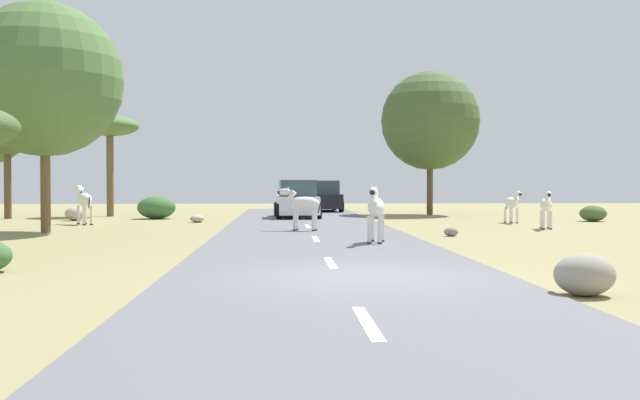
% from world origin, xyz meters
% --- Properties ---
extents(ground_plane, '(90.00, 90.00, 0.00)m').
position_xyz_m(ground_plane, '(0.00, 0.00, 0.00)').
color(ground_plane, '#8E8456').
extents(road, '(6.00, 64.00, 0.05)m').
position_xyz_m(road, '(-0.40, 0.00, 0.03)').
color(road, slate).
rests_on(road, ground_plane).
extents(lane_markings, '(0.16, 56.00, 0.01)m').
position_xyz_m(lane_markings, '(-0.40, -1.00, 0.05)').
color(lane_markings, silver).
rests_on(lane_markings, road).
extents(zebra_0, '(0.67, 1.63, 1.56)m').
position_xyz_m(zebra_0, '(1.13, 6.62, 0.98)').
color(zebra_0, silver).
rests_on(zebra_0, road).
extents(zebra_1, '(1.50, 0.78, 1.47)m').
position_xyz_m(zebra_1, '(-0.65, 11.66, 0.93)').
color(zebra_1, silver).
rests_on(zebra_1, road).
extents(zebra_2, '(0.62, 1.48, 1.42)m').
position_xyz_m(zebra_2, '(8.07, 12.68, 0.85)').
color(zebra_2, silver).
rests_on(zebra_2, ground_plane).
extents(zebra_3, '(0.48, 1.45, 1.37)m').
position_xyz_m(zebra_3, '(8.11, 16.54, 0.82)').
color(zebra_3, silver).
rests_on(zebra_3, ground_plane).
extents(zebra_4, '(1.14, 1.55, 1.63)m').
position_xyz_m(zebra_4, '(-9.18, 16.40, 0.97)').
color(zebra_4, silver).
rests_on(zebra_4, ground_plane).
extents(car_0, '(2.27, 4.46, 1.74)m').
position_xyz_m(car_0, '(0.95, 28.17, 0.85)').
color(car_0, black).
rests_on(car_0, road).
extents(car_1, '(2.17, 4.41, 1.74)m').
position_xyz_m(car_1, '(-0.65, 20.81, 0.85)').
color(car_1, silver).
rests_on(car_1, road).
extents(tree_1, '(5.09, 5.09, 7.61)m').
position_xyz_m(tree_1, '(-9.17, 11.84, 5.05)').
color(tree_1, brown).
rests_on(tree_1, ground_plane).
extents(tree_4, '(2.83, 2.83, 4.96)m').
position_xyz_m(tree_4, '(-9.82, 23.41, 4.33)').
color(tree_4, brown).
rests_on(tree_4, ground_plane).
extents(tree_6, '(5.10, 5.10, 7.44)m').
position_xyz_m(tree_6, '(6.35, 24.34, 4.88)').
color(tree_6, brown).
rests_on(tree_6, ground_plane).
extents(tree_7, '(2.98, 2.98, 5.93)m').
position_xyz_m(tree_7, '(-13.97, 21.28, 4.40)').
color(tree_7, brown).
rests_on(tree_7, ground_plane).
extents(bush_1, '(1.74, 1.57, 1.05)m').
position_xyz_m(bush_1, '(-7.11, 20.83, 0.52)').
color(bush_1, '#386633').
rests_on(bush_1, ground_plane).
extents(bush_2, '(1.13, 1.02, 0.68)m').
position_xyz_m(bush_2, '(12.01, 17.61, 0.34)').
color(bush_2, '#425B2D').
rests_on(bush_2, ground_plane).
extents(rock_0, '(0.88, 0.76, 0.62)m').
position_xyz_m(rock_0, '(3.03, -1.95, 0.31)').
color(rock_0, gray).
rests_on(rock_0, ground_plane).
extents(rock_1, '(0.86, 0.82, 0.62)m').
position_xyz_m(rock_1, '(-10.40, 19.43, 0.31)').
color(rock_1, '#A89E8C').
rests_on(rock_1, ground_plane).
extents(rock_2, '(0.44, 0.36, 0.27)m').
position_xyz_m(rock_2, '(3.87, 9.55, 0.14)').
color(rock_2, gray).
rests_on(rock_2, ground_plane).
extents(rock_3, '(0.60, 0.59, 0.32)m').
position_xyz_m(rock_3, '(-4.89, 17.76, 0.16)').
color(rock_3, '#A89E8C').
rests_on(rock_3, ground_plane).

